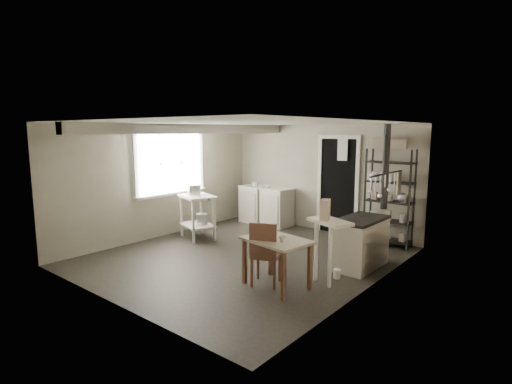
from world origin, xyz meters
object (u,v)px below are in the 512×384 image
Objects in this scene: stove at (360,240)px; chair at (266,251)px; base_cabinets at (266,205)px; work_table at (277,261)px; prep_table at (198,219)px; shelf_rack at (389,196)px; flour_sack at (355,232)px; stockpot at (194,192)px.

chair is at bearing -113.47° from stove.
base_cabinets is 1.47× the size of work_table.
prep_table is 3.76m from shelf_rack.
flour_sack is (-0.53, -0.29, -0.71)m from shelf_rack.
stove is 1.69m from chair.
work_table is at bearing -98.90° from shelf_rack.
stockpot is 2.95m from chair.
prep_table is 1.91m from base_cabinets.
base_cabinets is at bearing 174.32° from flour_sack.
flour_sack is (2.35, -0.23, -0.22)m from base_cabinets.
stockpot is at bearing -150.69° from shelf_rack.
stove is 1.37m from flour_sack.
base_cabinets is at bearing -179.88° from shelf_rack.
prep_table is 2.95m from work_table.
base_cabinets reaches higher than prep_table.
stockpot is 0.32× the size of chair.
prep_table is 3.12m from flour_sack.
prep_table is 0.48× the size of shelf_rack.
work_table is 2.70m from flour_sack.
chair is (-0.71, -1.53, 0.05)m from stove.
stockpot is 0.16× the size of shelf_rack.
chair is (2.71, -1.09, -0.45)m from stockpot.
stove is at bearing 8.03° from prep_table.
stove is at bearing -86.15° from shelf_rack.
stockpot reaches higher than work_table.
stockpot is 0.29× the size of stove.
prep_table is at bearing 159.24° from work_table.
stockpot is at bearing -149.39° from flour_sack.
prep_table is 0.55m from stockpot.
prep_table is 2.99× the size of stockpot.
stove reaches higher than flour_sack.
stockpot is 0.22× the size of base_cabinets.
chair reaches higher than prep_table.
stove is (3.01, -1.42, -0.02)m from base_cabinets.
stockpot reaches higher than chair.
flour_sack is at bearing 92.44° from work_table.
prep_table is at bearing -149.47° from shelf_rack.
chair is at bearing -91.04° from flour_sack.
chair is (2.59, -1.07, 0.08)m from prep_table.
shelf_rack is at bearing 31.45° from prep_table.
stockpot reaches higher than prep_table.
stove is (3.41, 0.44, -0.50)m from stockpot.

